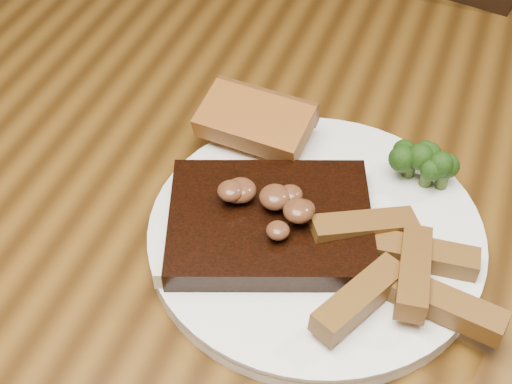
{
  "coord_description": "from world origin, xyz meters",
  "views": [
    {
      "loc": [
        0.14,
        -0.36,
        1.2
      ],
      "look_at": [
        0.0,
        0.02,
        0.78
      ],
      "focal_mm": 50.0,
      "sensor_mm": 36.0,
      "label": 1
    }
  ],
  "objects_px": {
    "chair_far": "(359,58)",
    "plate": "(315,236)",
    "dining_table": "(249,294)",
    "potato_wedges": "(404,265)",
    "steak": "(270,224)",
    "garlic_bread": "(255,138)"
  },
  "relations": [
    {
      "from": "dining_table",
      "to": "steak",
      "type": "xyz_separation_m",
      "value": [
        0.02,
        -0.01,
        0.12
      ]
    },
    {
      "from": "plate",
      "to": "steak",
      "type": "height_order",
      "value": "steak"
    },
    {
      "from": "dining_table",
      "to": "chair_far",
      "type": "distance_m",
      "value": 0.59
    },
    {
      "from": "chair_far",
      "to": "dining_table",
      "type": "bearing_deg",
      "value": 103.16
    },
    {
      "from": "potato_wedges",
      "to": "dining_table",
      "type": "bearing_deg",
      "value": 174.81
    },
    {
      "from": "steak",
      "to": "garlic_bread",
      "type": "relative_size",
      "value": 1.65
    },
    {
      "from": "steak",
      "to": "dining_table",
      "type": "bearing_deg",
      "value": 140.61
    },
    {
      "from": "steak",
      "to": "garlic_bread",
      "type": "distance_m",
      "value": 0.1
    },
    {
      "from": "dining_table",
      "to": "chair_far",
      "type": "relative_size",
      "value": 1.69
    },
    {
      "from": "chair_far",
      "to": "potato_wedges",
      "type": "bearing_deg",
      "value": 115.43
    },
    {
      "from": "steak",
      "to": "potato_wedges",
      "type": "bearing_deg",
      "value": -22.42
    },
    {
      "from": "chair_far",
      "to": "steak",
      "type": "height_order",
      "value": "chair_far"
    },
    {
      "from": "steak",
      "to": "chair_far",
      "type": "bearing_deg",
      "value": 75.02
    },
    {
      "from": "garlic_bread",
      "to": "chair_far",
      "type": "bearing_deg",
      "value": 94.97
    },
    {
      "from": "chair_far",
      "to": "plate",
      "type": "height_order",
      "value": "chair_far"
    },
    {
      "from": "steak",
      "to": "plate",
      "type": "bearing_deg",
      "value": 4.01
    },
    {
      "from": "plate",
      "to": "garlic_bread",
      "type": "distance_m",
      "value": 0.11
    },
    {
      "from": "chair_far",
      "to": "steak",
      "type": "bearing_deg",
      "value": 105.25
    },
    {
      "from": "plate",
      "to": "potato_wedges",
      "type": "bearing_deg",
      "value": -14.68
    },
    {
      "from": "potato_wedges",
      "to": "chair_far",
      "type": "bearing_deg",
      "value": 105.38
    },
    {
      "from": "chair_far",
      "to": "plate",
      "type": "distance_m",
      "value": 0.62
    },
    {
      "from": "plate",
      "to": "potato_wedges",
      "type": "xyz_separation_m",
      "value": [
        0.07,
        -0.02,
        0.02
      ]
    }
  ]
}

